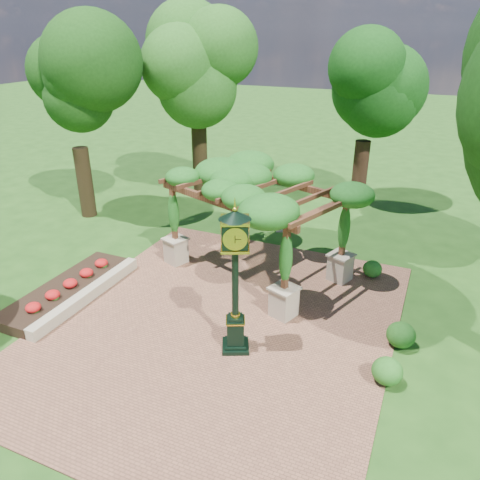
% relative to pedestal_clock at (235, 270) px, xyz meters
% --- Properties ---
extents(ground, '(120.00, 120.00, 0.00)m').
position_rel_pedestal_clock_xyz_m(ground, '(-0.91, -0.10, -2.52)').
color(ground, '#1E4714').
rests_on(ground, ground).
extents(brick_plaza, '(10.00, 12.00, 0.04)m').
position_rel_pedestal_clock_xyz_m(brick_plaza, '(-0.91, 0.90, -2.50)').
color(brick_plaza, brown).
rests_on(brick_plaza, ground).
extents(border_wall, '(0.35, 5.00, 0.40)m').
position_rel_pedestal_clock_xyz_m(border_wall, '(-5.51, 0.40, -2.32)').
color(border_wall, '#C6B793').
rests_on(border_wall, ground).
extents(flower_bed, '(1.50, 5.00, 0.36)m').
position_rel_pedestal_clock_xyz_m(flower_bed, '(-6.41, 0.40, -2.34)').
color(flower_bed, red).
rests_on(flower_bed, ground).
extents(pedestal_clock, '(1.10, 1.10, 4.21)m').
position_rel_pedestal_clock_xyz_m(pedestal_clock, '(0.00, 0.00, 0.00)').
color(pedestal_clock, black).
rests_on(pedestal_clock, brick_plaza).
extents(pergola, '(7.02, 5.65, 3.83)m').
position_rel_pedestal_clock_xyz_m(pergola, '(-1.22, 4.48, 0.62)').
color(pergola, tan).
rests_on(pergola, brick_plaza).
extents(sundial, '(0.68, 0.68, 0.95)m').
position_rel_pedestal_clock_xyz_m(sundial, '(-1.56, 8.54, -2.11)').
color(sundial, gray).
rests_on(sundial, ground).
extents(shrub_front, '(0.87, 0.87, 0.70)m').
position_rel_pedestal_clock_xyz_m(shrub_front, '(4.06, 0.26, -2.14)').
color(shrub_front, '#24601B').
rests_on(shrub_front, brick_plaza).
extents(shrub_mid, '(0.81, 0.81, 0.73)m').
position_rel_pedestal_clock_xyz_m(shrub_mid, '(4.21, 1.95, -2.12)').
color(shrub_mid, '#1F5317').
rests_on(shrub_mid, brick_plaza).
extents(shrub_back, '(0.89, 0.89, 0.61)m').
position_rel_pedestal_clock_xyz_m(shrub_back, '(2.82, 5.73, -2.18)').
color(shrub_back, '#26691E').
rests_on(shrub_back, brick_plaza).
extents(tree_west_near, '(3.89, 3.89, 8.44)m').
position_rel_pedestal_clock_xyz_m(tree_west_near, '(-10.64, 6.55, 3.25)').
color(tree_west_near, '#312313').
rests_on(tree_west_near, ground).
extents(tree_west_far, '(3.96, 3.96, 9.56)m').
position_rel_pedestal_clock_xyz_m(tree_west_far, '(-7.09, 11.31, 3.99)').
color(tree_west_far, '#302312').
rests_on(tree_west_far, ground).
extents(tree_north, '(3.99, 3.99, 8.33)m').
position_rel_pedestal_clock_xyz_m(tree_north, '(0.83, 13.32, 3.17)').
color(tree_north, '#341E14').
rests_on(tree_north, ground).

